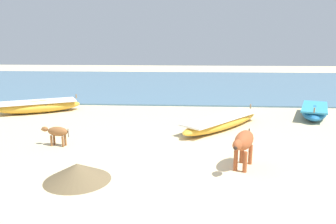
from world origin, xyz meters
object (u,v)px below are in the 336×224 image
(fishing_boat_4, at_px, (39,106))
(calf_near_brown, at_px, (57,132))
(cow_adult_rust, at_px, (244,142))
(fishing_boat_0, at_px, (222,122))
(fishing_boat_5, at_px, (314,111))

(fishing_boat_4, bearing_deg, calf_near_brown, -87.84)
(cow_adult_rust, bearing_deg, fishing_boat_0, -155.73)
(fishing_boat_0, height_order, cow_adult_rust, cow_adult_rust)
(fishing_boat_5, bearing_deg, cow_adult_rust, -12.08)
(fishing_boat_0, bearing_deg, cow_adult_rust, -138.63)
(fishing_boat_4, height_order, fishing_boat_5, fishing_boat_4)
(fishing_boat_4, height_order, calf_near_brown, fishing_boat_4)
(fishing_boat_5, xyz_separation_m, cow_adult_rust, (-4.16, -6.29, 0.43))
(fishing_boat_5, relative_size, cow_adult_rust, 2.35)
(fishing_boat_0, distance_m, calf_near_brown, 6.09)
(fishing_boat_0, relative_size, fishing_boat_4, 1.08)
(fishing_boat_0, distance_m, fishing_boat_4, 8.78)
(fishing_boat_0, xyz_separation_m, cow_adult_rust, (0.13, -4.07, 0.46))
(fishing_boat_4, bearing_deg, cow_adult_rust, -65.46)
(fishing_boat_0, xyz_separation_m, fishing_boat_4, (-8.45, 2.36, 0.05))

